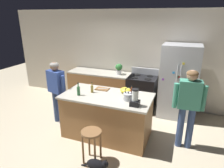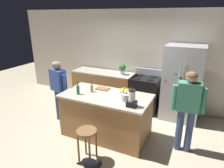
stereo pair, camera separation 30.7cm
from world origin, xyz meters
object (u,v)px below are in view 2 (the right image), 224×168
(bottle_olive_oil, at_px, (78,90))
(tea_kettle, at_px, (126,97))
(stove_range, at_px, (145,94))
(refrigerator, at_px, (182,84))
(person_by_sink_right, at_px, (188,105))
(chef_knife, at_px, (103,88))
(kitchen_island, at_px, (106,115))
(bottle_cooking_sauce, at_px, (130,93))
(blender_appliance, at_px, (132,99))
(bottle_vinegar, at_px, (92,88))
(cat, at_px, (92,164))
(mixing_bowl, at_px, (125,91))
(bar_stool, at_px, (87,137))
(potted_plant, at_px, (122,68))
(cutting_board, at_px, (103,89))
(person_by_island_left, at_px, (59,86))

(bottle_olive_oil, xyz_separation_m, tea_kettle, (1.04, 0.14, -0.02))
(stove_range, bearing_deg, refrigerator, -1.51)
(person_by_sink_right, height_order, bottle_olive_oil, person_by_sink_right)
(person_by_sink_right, height_order, chef_knife, person_by_sink_right)
(kitchen_island, height_order, bottle_olive_oil, bottle_olive_oil)
(bottle_cooking_sauce, bearing_deg, blender_appliance, -66.34)
(person_by_sink_right, distance_m, chef_knife, 1.81)
(bottle_vinegar, distance_m, bottle_cooking_sauce, 0.85)
(kitchen_island, relative_size, bottle_olive_oil, 6.79)
(cat, relative_size, mixing_bowl, 2.15)
(person_by_sink_right, height_order, bar_stool, person_by_sink_right)
(stove_range, xyz_separation_m, bottle_vinegar, (-0.77, -1.49, 0.55))
(refrigerator, distance_m, cat, 2.90)
(person_by_sink_right, relative_size, chef_knife, 7.32)
(refrigerator, distance_m, stove_range, 1.04)
(stove_range, distance_m, potted_plant, 0.94)
(mixing_bowl, relative_size, chef_knife, 1.10)
(kitchen_island, height_order, person_by_sink_right, person_by_sink_right)
(bottle_vinegar, height_order, bottle_cooking_sauce, bottle_vinegar)
(cutting_board, relative_size, chef_knife, 1.36)
(stove_range, relative_size, blender_appliance, 3.47)
(cutting_board, bearing_deg, chef_knife, 0.00)
(refrigerator, distance_m, person_by_island_left, 3.02)
(kitchen_island, bearing_deg, bottle_vinegar, 174.85)
(kitchen_island, xyz_separation_m, stove_range, (0.41, 1.52, 0.01))
(cat, xyz_separation_m, potted_plant, (-0.53, 2.61, 1.02))
(refrigerator, relative_size, potted_plant, 6.26)
(refrigerator, height_order, cat, refrigerator)
(person_by_island_left, bearing_deg, chef_knife, 9.57)
(potted_plant, distance_m, bottle_vinegar, 1.52)
(refrigerator, relative_size, person_by_sink_right, 1.17)
(bottle_cooking_sauce, distance_m, tea_kettle, 0.22)
(person_by_island_left, xyz_separation_m, chef_knife, (1.12, 0.19, 0.05))
(person_by_sink_right, distance_m, bottle_olive_oil, 2.18)
(stove_range, xyz_separation_m, person_by_island_left, (-1.74, -1.43, 0.44))
(potted_plant, distance_m, bottle_olive_oil, 1.78)
(stove_range, bearing_deg, kitchen_island, -105.03)
(stove_range, bearing_deg, person_by_island_left, -140.54)
(potted_plant, relative_size, bottle_cooking_sauce, 1.39)
(blender_appliance, height_order, bottle_cooking_sauce, blender_appliance)
(cat, bearing_deg, tea_kettle, 76.59)
(bottle_vinegar, height_order, tea_kettle, tea_kettle)
(stove_range, bearing_deg, chef_knife, -116.41)
(bottle_vinegar, bearing_deg, refrigerator, 40.82)
(person_by_island_left, xyz_separation_m, bar_stool, (1.40, -0.97, -0.43))
(bar_stool, bearing_deg, mixing_bowl, 77.73)
(cat, xyz_separation_m, chef_knife, (-0.46, 1.34, 0.87))
(bottle_vinegar, bearing_deg, blender_appliance, -16.64)
(potted_plant, relative_size, chef_knife, 1.36)
(person_by_island_left, height_order, blender_appliance, person_by_island_left)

